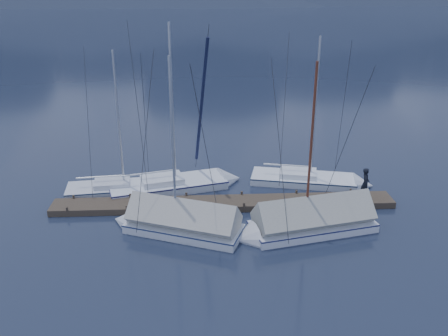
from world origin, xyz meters
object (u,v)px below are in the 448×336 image
at_px(person, 365,183).
at_px(sailboat_open_left, 133,188).
at_px(sailboat_covered_far, 174,223).
at_px(sailboat_open_mid, 185,184).
at_px(sailboat_covered_near, 303,224).
at_px(sailboat_open_right, 318,181).

bearing_deg(person, sailboat_open_left, 94.84).
height_order(sailboat_covered_far, person, sailboat_covered_far).
xyz_separation_m(sailboat_open_mid, sailboat_covered_far, (-0.40, -5.11, 0.27)).
xyz_separation_m(sailboat_open_mid, sailboat_covered_near, (5.72, -5.52, 0.27)).
bearing_deg(person, sailboat_open_mid, 89.86).
relative_size(sailboat_open_mid, sailboat_covered_far, 1.11).
bearing_deg(sailboat_open_right, sailboat_open_mid, -179.83).
bearing_deg(sailboat_covered_far, sailboat_covered_near, -3.80).
xyz_separation_m(sailboat_open_left, sailboat_covered_near, (8.66, -5.17, 0.30)).
bearing_deg(sailboat_open_right, sailboat_covered_far, -148.01).
bearing_deg(sailboat_open_left, sailboat_covered_far, -61.87).
height_order(sailboat_open_mid, sailboat_open_right, sailboat_open_mid).
bearing_deg(sailboat_covered_near, sailboat_open_right, 69.20).
distance_m(sailboat_covered_near, person, 4.93).
bearing_deg(sailboat_covered_near, sailboat_open_left, 149.16).
xyz_separation_m(sailboat_open_left, sailboat_open_right, (10.77, 0.37, 0.01)).
distance_m(sailboat_open_right, sailboat_covered_near, 5.94).
bearing_deg(sailboat_covered_far, sailboat_open_right, 31.99).
bearing_deg(sailboat_covered_far, person, 13.95).
bearing_deg(sailboat_open_mid, sailboat_open_right, 0.17).
bearing_deg(sailboat_open_mid, sailboat_covered_far, -94.47).
relative_size(sailboat_open_left, sailboat_covered_far, 0.95).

